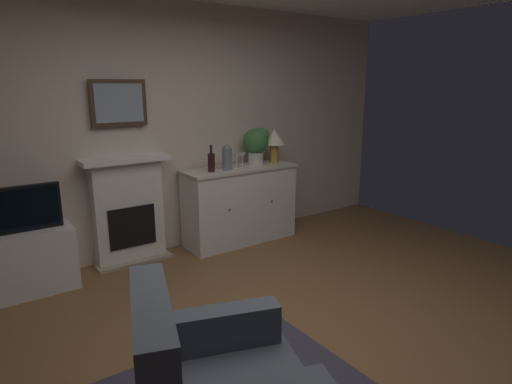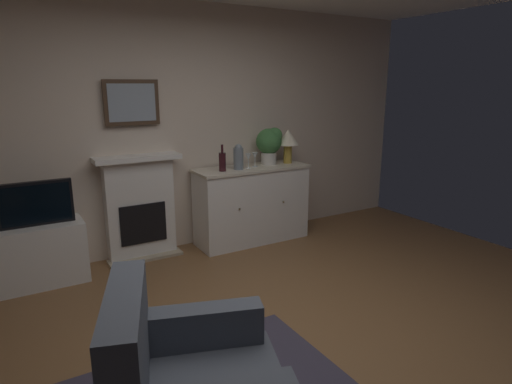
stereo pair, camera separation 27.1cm
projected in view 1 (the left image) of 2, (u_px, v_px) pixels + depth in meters
ground_plane at (300, 351)px, 3.08m from camera, size 6.39×4.70×0.10m
wall_rear at (159, 130)px, 4.58m from camera, size 6.39×0.06×2.65m
fireplace_unit at (128, 210)px, 4.43m from camera, size 0.87×0.30×1.10m
framed_picture at (119, 103)px, 4.20m from camera, size 0.55×0.04×0.45m
sideboard_cabinet at (240, 204)px, 5.02m from camera, size 1.34×0.49×0.89m
table_lamp at (274, 139)px, 5.12m from camera, size 0.26×0.26×0.40m
wine_bottle at (211, 162)px, 4.63m from camera, size 0.08×0.08×0.29m
wine_glass_left at (237, 158)px, 4.81m from camera, size 0.07×0.07×0.16m
wine_glass_center at (243, 156)px, 4.91m from camera, size 0.07×0.07×0.16m
vase_decorative at (227, 157)px, 4.73m from camera, size 0.11×0.11×0.28m
tv_cabinet at (29, 261)px, 3.82m from camera, size 0.75×0.42×0.57m
tv_set at (22, 209)px, 3.68m from camera, size 0.62×0.07×0.40m
potted_plant_small at (257, 142)px, 5.04m from camera, size 0.30×0.30×0.43m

